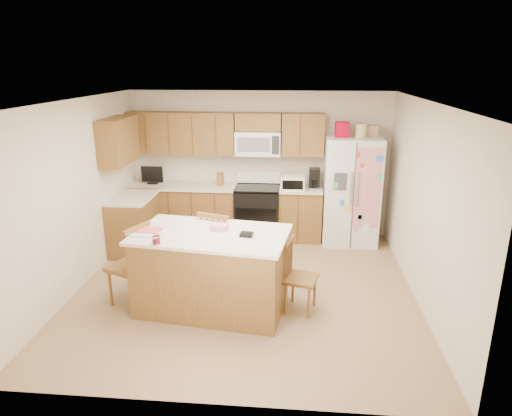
# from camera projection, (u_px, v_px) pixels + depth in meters

# --- Properties ---
(ground) EXTENTS (4.50, 4.50, 0.00)m
(ground) POSITION_uv_depth(u_px,v_px,m) (246.00, 288.00, 6.25)
(ground) COLOR #846C4F
(ground) RESTS_ON ground
(room_shell) EXTENTS (4.60, 4.60, 2.52)m
(room_shell) POSITION_uv_depth(u_px,v_px,m) (245.00, 186.00, 5.81)
(room_shell) COLOR beige
(room_shell) RESTS_ON ground
(cabinetry) EXTENTS (3.36, 1.56, 2.15)m
(cabinetry) POSITION_uv_depth(u_px,v_px,m) (199.00, 188.00, 7.75)
(cabinetry) COLOR olive
(cabinetry) RESTS_ON ground
(stove) EXTENTS (0.76, 0.65, 1.13)m
(stove) POSITION_uv_depth(u_px,v_px,m) (258.00, 211.00, 7.94)
(stove) COLOR black
(stove) RESTS_ON ground
(refrigerator) EXTENTS (0.90, 0.79, 2.04)m
(refrigerator) POSITION_uv_depth(u_px,v_px,m) (351.00, 190.00, 7.61)
(refrigerator) COLOR white
(refrigerator) RESTS_ON ground
(island) EXTENTS (1.95, 1.29, 1.09)m
(island) POSITION_uv_depth(u_px,v_px,m) (212.00, 271.00, 5.60)
(island) COLOR olive
(island) RESTS_ON ground
(windsor_chair_left) EXTENTS (0.59, 0.60, 1.08)m
(windsor_chair_left) POSITION_uv_depth(u_px,v_px,m) (131.00, 266.00, 5.71)
(windsor_chair_left) COLOR olive
(windsor_chair_left) RESTS_ON ground
(windsor_chair_back) EXTENTS (0.58, 0.57, 1.09)m
(windsor_chair_back) POSITION_uv_depth(u_px,v_px,m) (219.00, 251.00, 6.17)
(windsor_chair_back) COLOR olive
(windsor_chair_back) RESTS_ON ground
(windsor_chair_right) EXTENTS (0.47, 0.48, 0.92)m
(windsor_chair_right) POSITION_uv_depth(u_px,v_px,m) (299.00, 278.00, 5.57)
(windsor_chair_right) COLOR olive
(windsor_chair_right) RESTS_ON ground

